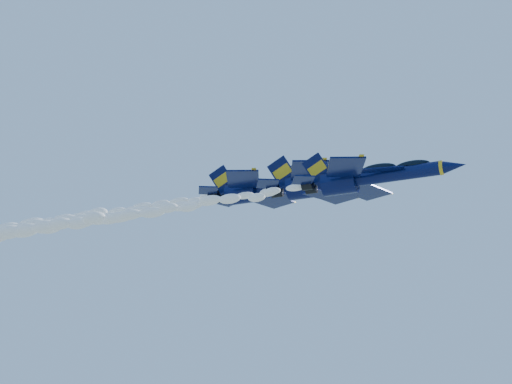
% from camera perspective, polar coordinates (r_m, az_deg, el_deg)
% --- Properties ---
extents(jet_lead, '(15.03, 12.33, 5.59)m').
position_cam_1_polar(jet_lead, '(66.41, 9.19, 1.19)').
color(jet_lead, '#080E39').
extents(smoke_trail_jet_lead, '(41.50, 1.80, 1.62)m').
position_cam_1_polar(smoke_trail_jet_lead, '(76.81, -10.82, -1.89)').
color(smoke_trail_jet_lead, white).
extents(jet_second, '(18.33, 15.04, 6.81)m').
position_cam_1_polar(jet_second, '(78.81, 6.48, 0.91)').
color(jet_second, '#080E39').
extents(smoke_trail_jet_second, '(41.50, 2.19, 1.97)m').
position_cam_1_polar(smoke_trail_jet_second, '(90.40, -11.12, -1.82)').
color(smoke_trail_jet_second, white).
extents(jet_third, '(18.54, 15.21, 6.89)m').
position_cam_1_polar(jet_third, '(88.34, 1.12, 0.35)').
color(jet_third, '#080E39').
extents(smoke_trail_jet_third, '(41.50, 2.21, 1.99)m').
position_cam_1_polar(smoke_trail_jet_third, '(101.82, -14.04, -2.03)').
color(smoke_trail_jet_third, white).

